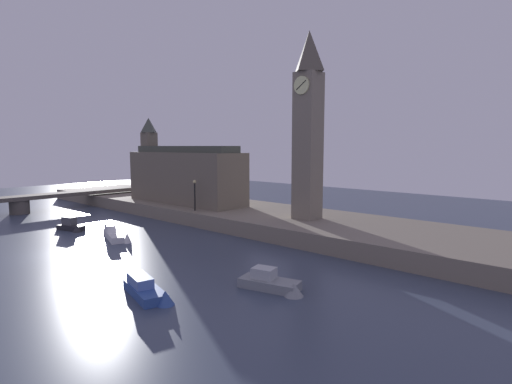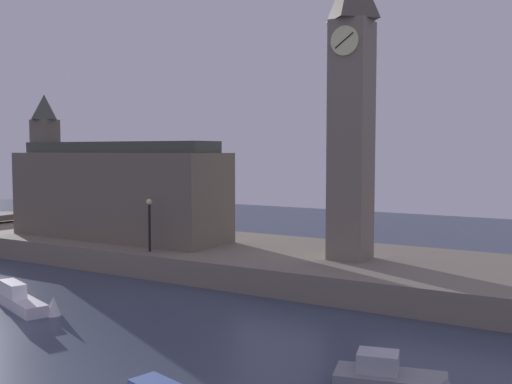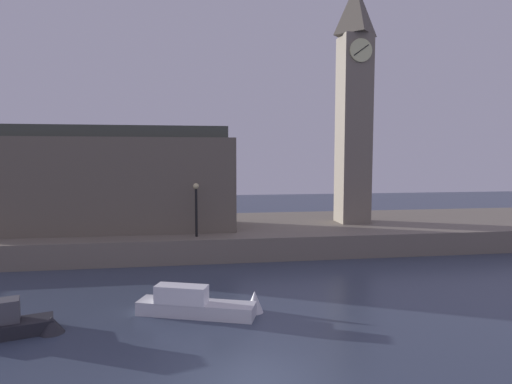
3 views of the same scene
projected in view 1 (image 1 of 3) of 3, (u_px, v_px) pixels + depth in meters
The scene contains 10 objects.
ground_plane at pixel (56, 254), 32.06m from camera, with size 120.00×120.00×0.00m, color #384256.
far_embankment at pixel (234, 213), 46.73m from camera, with size 70.00×12.00×1.50m, color slate.
clock_tower at pixel (308, 123), 38.18m from camera, with size 2.40×2.45×17.72m.
parliament_hall at pixel (183, 175), 50.39m from camera, with size 17.32×5.01×10.84m.
bridge_span at pixel (18, 201), 50.63m from camera, with size 2.58×30.59×2.24m.
streetlamp at pixel (195, 191), 43.76m from camera, with size 0.36×0.36×3.36m.
boat_tour_blue at pixel (149, 291), 22.69m from camera, with size 4.81×2.31×1.29m.
boat_barge_dark at pixel (72, 226), 40.79m from camera, with size 3.63×1.95×1.42m.
boat_cruiser_grey at pixel (275, 284), 23.84m from camera, with size 4.58×2.33×1.35m.
boat_ferry_white at pixel (116, 235), 36.92m from camera, with size 5.53×2.62×1.58m.
Camera 1 is at (32.81, -12.54, 8.54)m, focal length 28.21 mm.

